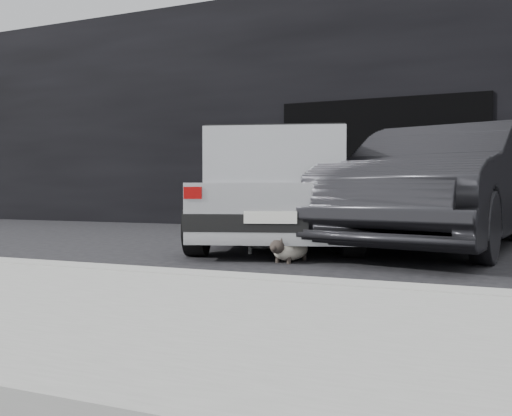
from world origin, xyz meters
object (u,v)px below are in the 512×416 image
(second_car, at_px, (443,185))
(cat_white, at_px, (265,239))
(cat_siamese, at_px, (289,250))
(silver_hatchback, at_px, (280,185))

(second_car, bearing_deg, cat_white, -130.38)
(second_car, distance_m, cat_siamese, 2.73)
(cat_siamese, bearing_deg, silver_hatchback, -55.24)
(second_car, height_order, cat_siamese, second_car)
(cat_siamese, height_order, cat_white, cat_white)
(silver_hatchback, xyz_separation_m, cat_white, (0.15, -1.06, -0.67))
(silver_hatchback, height_order, cat_siamese, silver_hatchback)
(second_car, relative_size, cat_white, 7.17)
(cat_white, bearing_deg, second_car, 104.38)
(cat_siamese, distance_m, cat_white, 0.80)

